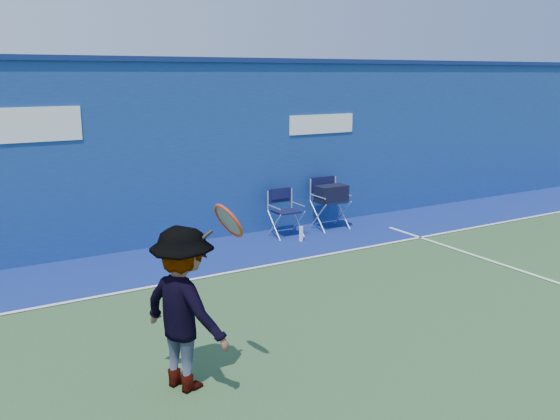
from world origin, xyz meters
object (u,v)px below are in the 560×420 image
directors_chair_right (330,208)px  tennis_player (184,308)px  directors_chair_left (285,221)px  water_bottle (301,234)px

directors_chair_right → tennis_player: tennis_player is taller
directors_chair_left → water_bottle: size_ratio=3.16×
directors_chair_right → tennis_player: size_ratio=0.55×
directors_chair_left → directors_chair_right: bearing=1.7°
tennis_player → directors_chair_right: bearing=42.2°
directors_chair_left → tennis_player: size_ratio=0.49×
directors_chair_left → water_bottle: bearing=-84.0°
directors_chair_left → tennis_player: 5.30m
directors_chair_left → water_bottle: directors_chair_left is taller
water_bottle → directors_chair_right: bearing=26.9°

